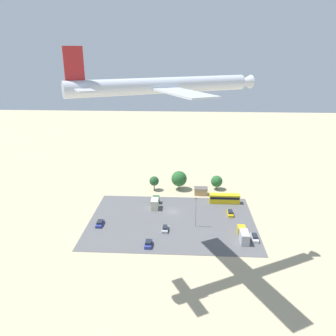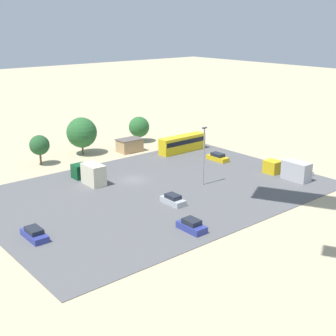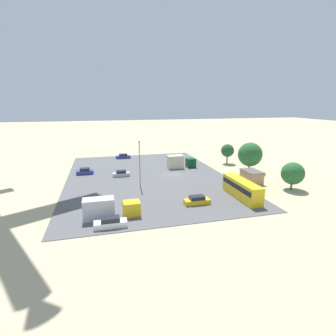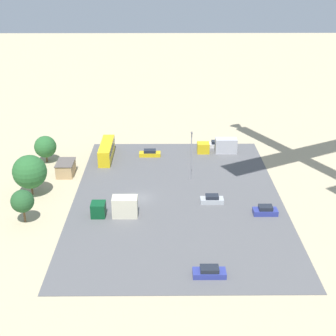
% 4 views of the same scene
% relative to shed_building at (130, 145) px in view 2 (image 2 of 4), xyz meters
% --- Properties ---
extents(ground_plane, '(400.00, 400.00, 0.00)m').
position_rel_shed_building_xyz_m(ground_plane, '(10.20, 15.19, -1.36)').
color(ground_plane, tan).
extents(parking_lot_surface, '(53.09, 36.99, 0.08)m').
position_rel_shed_building_xyz_m(parking_lot_surface, '(10.20, 21.85, -1.32)').
color(parking_lot_surface, '#565659').
rests_on(parking_lot_surface, ground).
extents(shed_building, '(5.11, 3.39, 2.70)m').
position_rel_shed_building_xyz_m(shed_building, '(0.00, 0.00, 0.00)').
color(shed_building, tan).
rests_on(shed_building, ground).
extents(bus, '(10.79, 2.49, 3.32)m').
position_rel_shed_building_xyz_m(bus, '(-8.20, 7.17, 0.51)').
color(bus, gold).
rests_on(bus, ground).
extents(parked_car_0, '(1.80, 4.06, 1.45)m').
position_rel_shed_building_xyz_m(parked_car_0, '(12.01, 27.86, -0.67)').
color(parked_car_0, '#ADB2B7').
rests_on(parked_car_0, ground).
extents(parked_car_1, '(1.89, 4.51, 1.41)m').
position_rel_shed_building_xyz_m(parked_car_1, '(32.74, 25.57, -0.69)').
color(parked_car_1, navy).
rests_on(parked_car_1, ground).
extents(parked_car_2, '(1.81, 4.60, 1.46)m').
position_rel_shed_building_xyz_m(parked_car_2, '(-9.17, 16.39, -0.67)').
color(parked_car_2, gold).
rests_on(parked_car_2, ground).
extents(parked_car_3, '(1.72, 4.69, 1.49)m').
position_rel_shed_building_xyz_m(parked_car_3, '(-14.33, 31.50, -0.66)').
color(parked_car_3, silver).
rests_on(parked_car_3, ground).
extents(parked_car_4, '(1.93, 4.06, 1.56)m').
position_rel_shed_building_xyz_m(parked_car_4, '(16.15, 36.42, -0.63)').
color(parked_car_4, navy).
rests_on(parked_car_4, ground).
extents(parked_truck_0, '(2.43, 7.70, 3.46)m').
position_rel_shed_building_xyz_m(parked_truck_0, '(16.52, 11.75, 0.31)').
color(parked_truck_0, '#0C4723').
rests_on(parked_truck_0, ground).
extents(parked_truck_1, '(2.32, 8.66, 3.23)m').
position_rel_shed_building_xyz_m(parked_truck_1, '(-11.04, 31.65, 0.20)').
color(parked_truck_1, gold).
rests_on(parked_truck_1, ground).
extents(tree_near_shed, '(3.73, 3.73, 5.68)m').
position_rel_shed_building_xyz_m(tree_near_shed, '(18.23, -3.22, 2.45)').
color(tree_near_shed, brown).
rests_on(tree_near_shed, ground).
extents(tree_apron_mid, '(6.09, 6.09, 7.55)m').
position_rel_shed_building_xyz_m(tree_apron_mid, '(8.47, -4.53, 3.14)').
color(tree_apron_mid, brown).
rests_on(tree_apron_mid, ground).
extents(tree_apron_far, '(4.56, 4.56, 5.68)m').
position_rel_shed_building_xyz_m(tree_apron_far, '(-6.39, -5.30, 2.04)').
color(tree_apron_far, brown).
rests_on(tree_apron_far, ground).
extents(light_pole_lot_centre, '(0.90, 0.28, 9.69)m').
position_rel_shed_building_xyz_m(light_pole_lot_centre, '(2.67, 24.63, 4.00)').
color(light_pole_lot_centre, gray).
rests_on(light_pole_lot_centre, ground).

